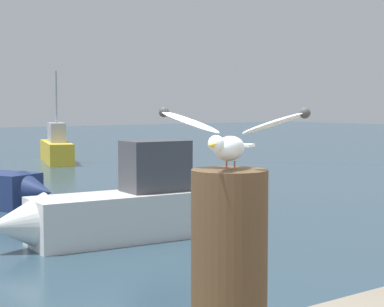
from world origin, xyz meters
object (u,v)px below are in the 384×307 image
at_px(boat_yellow, 56,148).
at_px(boat_white, 123,209).
at_px(seagull, 229,138).
at_px(mooring_post, 229,272).

xyz_separation_m(boat_yellow, boat_white, (-5.67, -14.38, -0.02)).
relative_size(seagull, boat_white, 0.14).
height_order(seagull, boat_yellow, boat_yellow).
distance_m(mooring_post, boat_yellow, 23.78).
bearing_deg(boat_yellow, mooring_post, -113.86).
bearing_deg(mooring_post, seagull, -153.37).
distance_m(mooring_post, seagull, 0.55).
relative_size(mooring_post, boat_yellow, 0.19).
relative_size(mooring_post, seagull, 1.36).
xyz_separation_m(seagull, boat_white, (3.95, 7.35, -1.61)).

